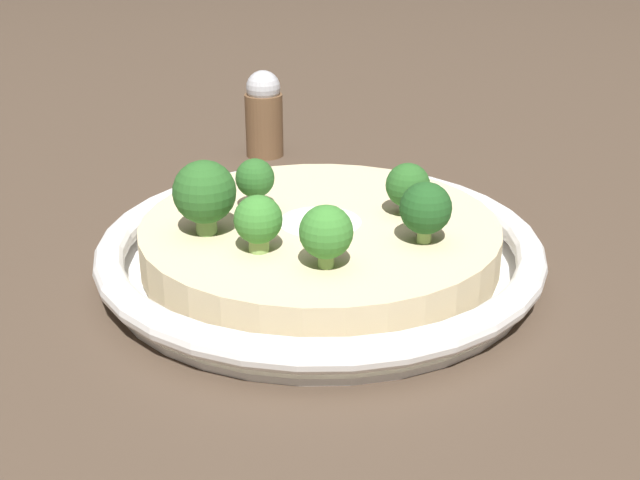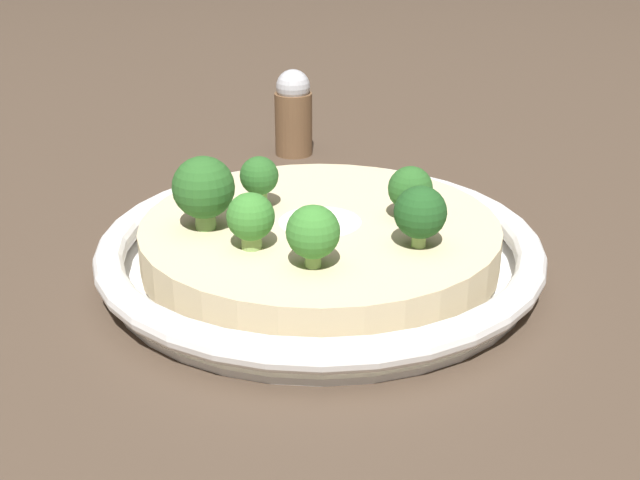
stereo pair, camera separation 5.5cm
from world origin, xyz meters
The scene contains 10 objects.
ground_plane centered at (0.00, 0.00, 0.00)m, with size 6.00×6.00×0.00m, color #47382B.
risotto_bowl centered at (0.00, 0.00, 0.02)m, with size 0.31×0.31×0.04m.
cheese_sprinkle centered at (0.00, 0.00, 0.04)m, with size 0.06×0.06×0.01m.
broccoli_front centered at (0.02, -0.05, 0.06)m, with size 0.03×0.03×0.04m.
broccoli_back_right centered at (0.04, 0.06, 0.06)m, with size 0.03×0.03×0.04m.
broccoli_front_right centered at (0.07, -0.03, 0.07)m, with size 0.04×0.04×0.05m.
broccoli_back centered at (-0.03, 0.07, 0.06)m, with size 0.03×0.03×0.04m.
broccoli_right centered at (0.06, 0.01, 0.06)m, with size 0.03×0.03×0.04m.
broccoli_back_left centered at (-0.05, 0.03, 0.06)m, with size 0.03×0.03×0.04m.
pepper_shaker centered at (-0.13, -0.23, 0.04)m, with size 0.04×0.04×0.08m.
Camera 2 is at (0.28, 0.42, 0.25)m, focal length 45.00 mm.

